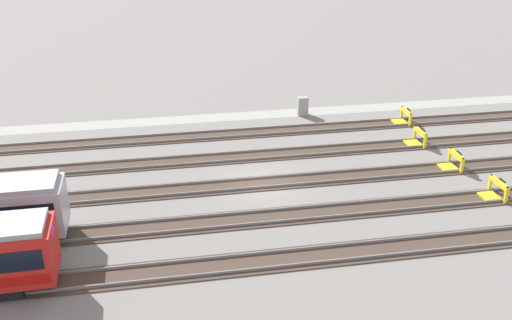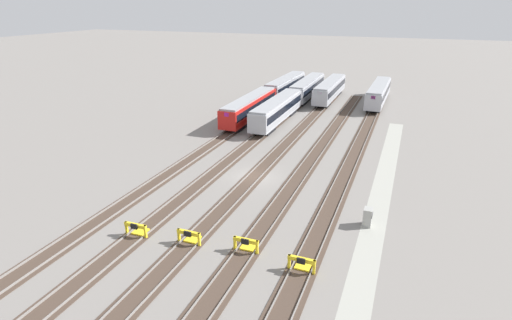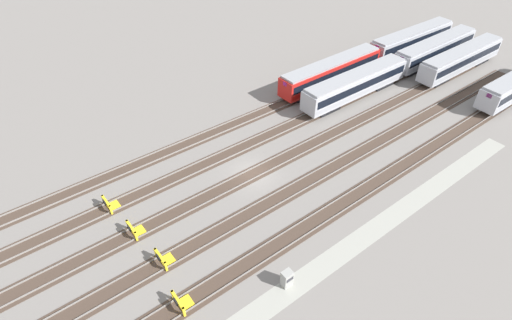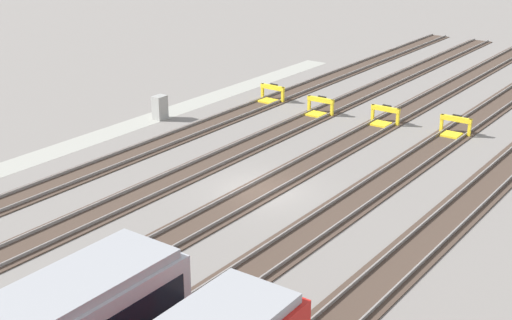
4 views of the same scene
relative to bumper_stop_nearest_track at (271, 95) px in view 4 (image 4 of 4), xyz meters
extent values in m
plane|color=gray|center=(13.85, 9.11, -0.51)|extent=(400.00, 400.00, 0.00)
cube|color=#9E9E93|center=(13.85, -4.10, -0.51)|extent=(54.00, 2.00, 0.01)
cube|color=#47382D|center=(13.85, 0.00, -0.48)|extent=(90.00, 2.23, 0.06)
cube|color=gray|center=(13.85, 0.72, -0.38)|extent=(90.00, 0.07, 0.15)
cube|color=gray|center=(13.85, -0.72, -0.38)|extent=(90.00, 0.07, 0.15)
cube|color=#47382D|center=(13.85, 4.56, -0.48)|extent=(90.00, 2.23, 0.06)
cube|color=gray|center=(13.85, 5.27, -0.38)|extent=(90.00, 0.07, 0.15)
cube|color=gray|center=(13.85, 3.84, -0.38)|extent=(90.00, 0.07, 0.15)
cube|color=#47382D|center=(13.85, 9.11, -0.48)|extent=(90.00, 2.24, 0.06)
cube|color=gray|center=(13.85, 9.83, -0.38)|extent=(90.00, 0.07, 0.15)
cube|color=gray|center=(13.85, 8.39, -0.38)|extent=(90.00, 0.07, 0.15)
cube|color=#47382D|center=(13.85, 13.66, -0.48)|extent=(90.00, 2.23, 0.06)
cube|color=gray|center=(13.85, 14.38, -0.38)|extent=(90.00, 0.07, 0.15)
cube|color=gray|center=(13.85, 12.94, -0.38)|extent=(90.00, 0.07, 0.15)
cube|color=#47382D|center=(13.85, 18.22, -0.48)|extent=(90.00, 2.23, 0.06)
cube|color=gray|center=(13.85, 18.93, -0.38)|extent=(90.00, 0.07, 0.15)
cube|color=gray|center=(13.85, 17.50, -0.38)|extent=(90.00, 0.07, 0.15)
cube|color=#B21E99|center=(26.01, 13.63, 2.54)|extent=(0.08, 0.70, 0.56)
cube|color=#B21E99|center=(26.01, 18.14, 2.54)|extent=(0.09, 0.70, 0.56)
cube|color=yellow|center=(-0.23, 0.90, 0.06)|extent=(0.18, 0.18, 1.15)
cube|color=yellow|center=(-0.25, -0.90, 0.06)|extent=(0.18, 0.18, 1.15)
cube|color=yellow|center=(-0.24, 0.00, 0.49)|extent=(0.25, 2.00, 0.30)
cube|color=yellow|center=(0.31, 0.00, -0.42)|extent=(1.11, 1.09, 0.18)
cube|color=black|center=(-0.42, 0.00, 0.49)|extent=(0.12, 0.60, 0.44)
cube|color=yellow|center=(0.54, 5.46, 0.06)|extent=(0.18, 0.18, 1.15)
cube|color=yellow|center=(0.57, 3.66, 0.06)|extent=(0.18, 0.18, 1.15)
cube|color=yellow|center=(0.56, 4.56, 0.49)|extent=(0.27, 2.00, 0.30)
cube|color=yellow|center=(1.11, 4.56, -0.42)|extent=(1.12, 1.10, 0.18)
cube|color=black|center=(0.38, 4.55, 0.49)|extent=(0.13, 0.60, 0.44)
cube|color=yellow|center=(-0.09, 10.01, 0.06)|extent=(0.18, 0.18, 1.15)
cube|color=yellow|center=(-0.07, 8.21, 0.06)|extent=(0.18, 0.18, 1.15)
cube|color=yellow|center=(-0.08, 9.11, 0.49)|extent=(0.26, 2.00, 0.30)
cube|color=yellow|center=(0.47, 9.11, -0.42)|extent=(1.11, 1.09, 0.18)
cube|color=black|center=(-0.26, 9.11, 0.49)|extent=(0.13, 0.60, 0.44)
cube|color=yellow|center=(-0.69, 14.56, 0.06)|extent=(0.18, 0.18, 1.15)
cube|color=yellow|center=(-0.64, 12.76, 0.06)|extent=(0.18, 0.18, 1.15)
cube|color=yellow|center=(-0.66, 13.66, 0.49)|extent=(0.29, 2.01, 0.30)
cube|color=yellow|center=(-0.11, 13.68, -0.42)|extent=(1.13, 1.11, 0.18)
cube|color=black|center=(-0.84, 13.66, 0.49)|extent=(0.14, 0.60, 0.44)
cube|color=#9E9E99|center=(7.87, -3.52, 0.29)|extent=(0.90, 0.70, 1.60)
cube|color=#333338|center=(7.87, -3.88, 0.53)|extent=(0.70, 0.04, 0.36)
camera|label=1|loc=(20.72, 44.43, 17.69)|focal=42.00mm
camera|label=2|loc=(-23.05, -5.51, 17.12)|focal=28.00mm
camera|label=3|loc=(-5.57, -17.01, 28.52)|focal=28.00mm
camera|label=4|loc=(41.00, 28.57, 13.70)|focal=50.00mm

